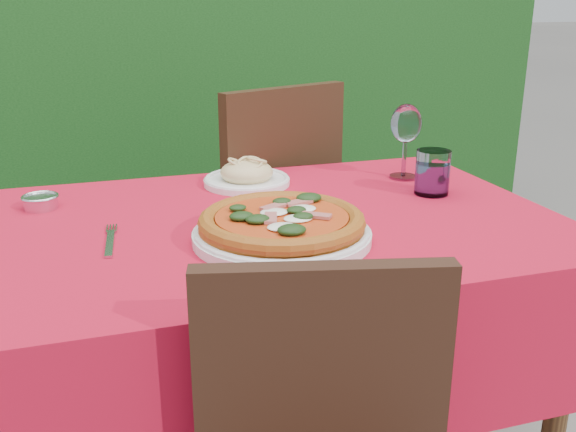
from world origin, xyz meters
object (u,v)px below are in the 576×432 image
object	(u,v)px
pizza_plate	(282,226)
fork	(110,243)
chair_far	(264,213)
pasta_plate	(247,176)
water_glass	(432,175)
wine_glass	(406,127)
steel_ramekin	(41,203)

from	to	relation	value
pizza_plate	fork	xyz separation A→B (m)	(-0.33, 0.08, -0.03)
chair_far	pizza_plate	xyz separation A→B (m)	(-0.17, -0.74, 0.23)
pasta_plate	water_glass	xyz separation A→B (m)	(0.42, -0.22, 0.03)
pasta_plate	water_glass	bearing A→B (deg)	-28.08
pizza_plate	wine_glass	world-z (taller)	wine_glass
pasta_plate	steel_ramekin	distance (m)	0.51
pizza_plate	steel_ramekin	size ratio (longest dim) A/B	4.68
pasta_plate	water_glass	size ratio (longest dim) A/B	2.03
pizza_plate	water_glass	bearing A→B (deg)	23.87
wine_glass	steel_ramekin	size ratio (longest dim) A/B	2.62
pizza_plate	wine_glass	size ratio (longest dim) A/B	1.79
wine_glass	pasta_plate	bearing A→B (deg)	171.15
pizza_plate	water_glass	distance (m)	0.49
chair_far	pasta_plate	size ratio (longest dim) A/B	4.30
pasta_plate	fork	distance (m)	0.50
chair_far	wine_glass	distance (m)	0.59
pizza_plate	wine_glass	xyz separation A→B (m)	(0.45, 0.36, 0.11)
steel_ramekin	wine_glass	bearing A→B (deg)	-0.57
chair_far	fork	world-z (taller)	chair_far
fork	steel_ramekin	size ratio (longest dim) A/B	2.58
pasta_plate	steel_ramekin	xyz separation A→B (m)	(-0.50, -0.06, -0.01)
pizza_plate	steel_ramekin	world-z (taller)	pizza_plate
pasta_plate	fork	bearing A→B (deg)	-136.67
pizza_plate	pasta_plate	xyz separation A→B (m)	(0.03, 0.42, -0.01)
pasta_plate	steel_ramekin	bearing A→B (deg)	-173.65
water_glass	wine_glass	size ratio (longest dim) A/B	0.55
chair_far	water_glass	size ratio (longest dim) A/B	8.72
pasta_plate	steel_ramekin	size ratio (longest dim) A/B	2.93
water_glass	steel_ramekin	bearing A→B (deg)	169.77
chair_far	fork	bearing A→B (deg)	31.65
pizza_plate	water_glass	xyz separation A→B (m)	(0.45, 0.20, 0.02)
steel_ramekin	fork	bearing A→B (deg)	-63.90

